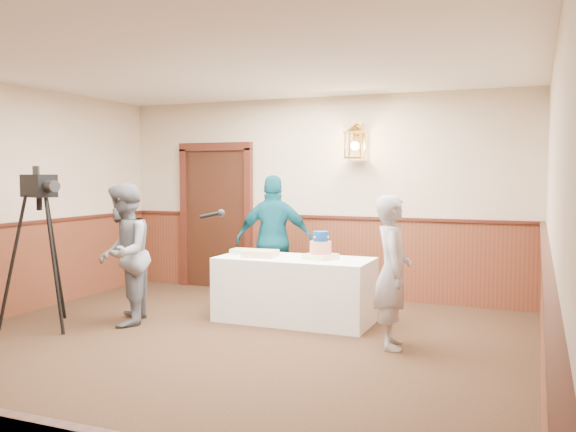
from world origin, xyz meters
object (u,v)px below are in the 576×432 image
Objects in this scene: sheet_cake_yellow at (261,254)px; tv_camera_rig at (41,259)px; tiered_cake at (321,248)px; assistant_p at (274,240)px; display_table at (294,289)px; baker at (392,272)px; sheet_cake_green at (242,251)px; interviewer at (124,254)px.

tv_camera_rig is (-2.11, -1.27, -0.02)m from sheet_cake_yellow.
assistant_p reaches higher than tiered_cake.
tv_camera_rig reaches higher than display_table.
baker is (1.29, -0.63, 0.39)m from display_table.
sheet_cake_green is at bearing 173.23° from display_table.
baker is at bearing -17.80° from sheet_cake_yellow.
tiered_cake is at bearing 0.04° from display_table.
sheet_cake_green is at bearing 58.99° from assistant_p.
tv_camera_rig is (-1.79, -1.44, -0.01)m from sheet_cake_green.
tiered_cake is 0.25× the size of interviewer.
interviewer is 0.90m from tv_camera_rig.
assistant_p is (0.14, 0.65, 0.07)m from sheet_cake_green.
interviewer is at bearing 51.30° from tv_camera_rig.
sheet_cake_yellow is at bearing -168.02° from display_table.
sheet_cake_yellow is 2.46m from tv_camera_rig.
tiered_cake is 3.14m from tv_camera_rig.
baker is at bearing 29.55° from tv_camera_rig.
tiered_cake is at bearing -4.68° from sheet_cake_green.
display_table is 6.98× the size of sheet_cake_green.
interviewer is 0.94× the size of tv_camera_rig.
tiered_cake is 1.16m from assistant_p.
sheet_cake_green is (-0.32, 0.17, -0.01)m from sheet_cake_yellow.
interviewer is at bearing 35.30° from assistant_p.
sheet_cake_yellow reaches higher than sheet_cake_green.
tv_camera_rig is at bearing -151.57° from display_table.
display_table is 0.83m from sheet_cake_green.
sheet_cake_yellow is at bearing -27.71° from sheet_cake_green.
tv_camera_rig is at bearing 28.79° from assistant_p.
assistant_p is at bearing 128.23° from display_table.
sheet_cake_green is (-0.72, 0.09, 0.41)m from display_table.
interviewer is at bearing 78.51° from baker.
baker reaches higher than sheet_cake_yellow.
tiered_cake is 2.25m from interviewer.
baker is at bearing -25.87° from display_table.
interviewer is (-2.07, -0.88, -0.06)m from tiered_cake.
display_table is 4.75× the size of sheet_cake_yellow.
display_table is 0.59m from tiered_cake.
baker reaches higher than sheet_cake_green.
assistant_p is at bearing 118.12° from interviewer.
assistant_p is (-0.90, 0.73, -0.02)m from tiered_cake.
tv_camera_rig is at bearing -141.08° from sheet_cake_green.
sheet_cake_yellow is at bearing -173.29° from tiered_cake.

